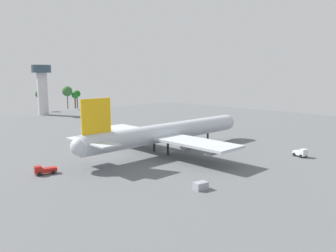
{
  "coord_description": "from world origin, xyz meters",
  "views": [
    {
      "loc": [
        -72.82,
        -74.36,
        24.17
      ],
      "look_at": [
        0.0,
        0.0,
        8.1
      ],
      "focal_mm": 36.2,
      "sensor_mm": 36.0,
      "label": 1
    }
  ],
  "objects": [
    {
      "name": "safety_cone_nose",
      "position": [
        30.0,
        -3.16,
        0.35
      ],
      "size": [
        0.49,
        0.49,
        0.7
      ],
      "primitive_type": "cone",
      "color": "orange",
      "rests_on": "ground_plane"
    },
    {
      "name": "cargo_airplane",
      "position": [
        -0.52,
        0.0,
        6.1
      ],
      "size": [
        66.67,
        53.4,
        17.99
      ],
      "color": "silver",
      "rests_on": "ground_plane"
    },
    {
      "name": "fuel_truck",
      "position": [
        11.92,
        20.44,
        1.1
      ],
      "size": [
        5.14,
        2.74,
        2.23
      ],
      "color": "white",
      "rests_on": "ground_plane"
    },
    {
      "name": "control_tower",
      "position": [
        14.41,
        120.73,
        18.19
      ],
      "size": [
        11.14,
        11.14,
        29.31
      ],
      "color": "silver",
      "rests_on": "ground_plane"
    },
    {
      "name": "ground_plane",
      "position": [
        0.0,
        0.0,
        0.0
      ],
      "size": [
        266.69,
        266.69,
        0.0
      ],
      "primitive_type": "plane",
      "color": "slate"
    },
    {
      "name": "tree_line_backdrop",
      "position": [
        14.61,
        141.97,
        10.05
      ],
      "size": [
        94.73,
        7.0,
        15.82
      ],
      "color": "#51381E",
      "rests_on": "ground_plane"
    },
    {
      "name": "baggage_tug",
      "position": [
        12.04,
        33.44,
        1.19
      ],
      "size": [
        5.56,
        3.8,
        2.33
      ],
      "color": "yellow",
      "rests_on": "ground_plane"
    },
    {
      "name": "catering_truck",
      "position": [
        29.06,
        28.2,
        1.09
      ],
      "size": [
        4.45,
        2.98,
        2.31
      ],
      "color": "#333338",
      "rests_on": "ground_plane"
    },
    {
      "name": "cargo_container_fore",
      "position": [
        -19.92,
        -30.19,
        0.81
      ],
      "size": [
        3.2,
        2.34,
        1.62
      ],
      "color": "#999EA8",
      "rests_on": "ground_plane"
    },
    {
      "name": "pushback_tractor",
      "position": [
        23.04,
        -32.35,
        1.2
      ],
      "size": [
        3.37,
        4.41,
        2.45
      ],
      "color": "silver",
      "rests_on": "ground_plane"
    },
    {
      "name": "cargo_loader",
      "position": [
        -38.66,
        3.43,
        1.09
      ],
      "size": [
        5.42,
        3.18,
        2.21
      ],
      "color": "#B21E19",
      "rests_on": "ground_plane"
    }
  ]
}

